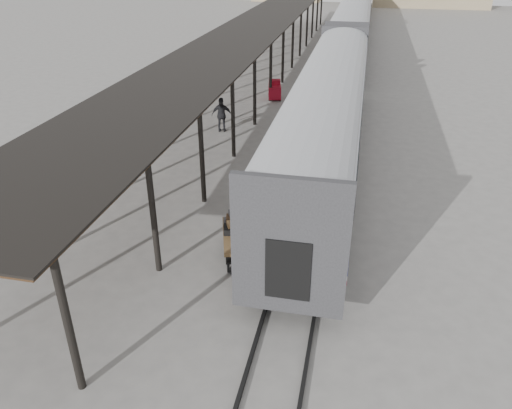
{
  "coord_description": "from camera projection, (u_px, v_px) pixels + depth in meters",
  "views": [
    {
      "loc": [
        4.6,
        -14.57,
        9.64
      ],
      "look_at": [
        1.49,
        0.03,
        1.7
      ],
      "focal_mm": 35.0,
      "sensor_mm": 36.0,
      "label": 1
    }
  ],
  "objects": [
    {
      "name": "ground",
      "position": [
        215.0,
        242.0,
        17.96
      ],
      "size": [
        160.0,
        160.0,
        0.0
      ],
      "primitive_type": "plane",
      "color": "slate",
      "rests_on": "ground"
    },
    {
      "name": "porter",
      "position": [
        239.0,
        220.0,
        15.84
      ],
      "size": [
        0.58,
        0.75,
        1.84
      ],
      "primitive_type": "imported",
      "rotation": [
        0.0,
        0.0,
        1.34
      ],
      "color": "navy",
      "rests_on": "baggage_cart"
    },
    {
      "name": "pedestrian",
      "position": [
        222.0,
        115.0,
        27.92
      ],
      "size": [
        1.21,
        0.68,
        1.95
      ],
      "primitive_type": "imported",
      "rotation": [
        0.0,
        0.0,
        3.33
      ],
      "color": "black",
      "rests_on": "ground"
    },
    {
      "name": "suitcase_stack",
      "position": [
        238.0,
        223.0,
        17.08
      ],
      "size": [
        1.27,
        1.28,
        0.6
      ],
      "rotation": [
        0.0,
        0.0,
        0.29
      ],
      "color": "#3E3E41",
      "rests_on": "baggage_cart"
    },
    {
      "name": "rails",
      "position": [
        349.0,
        55.0,
        46.7
      ],
      "size": [
        1.54,
        150.0,
        0.12
      ],
      "color": "black",
      "rests_on": "ground"
    },
    {
      "name": "luggage_tug",
      "position": [
        275.0,
        91.0,
        33.98
      ],
      "size": [
        1.11,
        1.52,
        1.21
      ],
      "rotation": [
        0.0,
        0.0,
        0.21
      ],
      "color": "maroon",
      "rests_on": "ground"
    },
    {
      "name": "canopy",
      "position": [
        259.0,
        25.0,
        37.43
      ],
      "size": [
        4.9,
        64.3,
        4.15
      ],
      "color": "#422B19",
      "rests_on": "ground"
    },
    {
      "name": "train",
      "position": [
        352.0,
        26.0,
        45.29
      ],
      "size": [
        3.45,
        76.01,
        4.01
      ],
      "color": "silver",
      "rests_on": "ground"
    },
    {
      "name": "baggage_cart",
      "position": [
        242.0,
        239.0,
        16.95
      ],
      "size": [
        1.89,
        2.66,
        0.86
      ],
      "rotation": [
        0.0,
        0.0,
        0.29
      ],
      "color": "brown",
      "rests_on": "ground"
    }
  ]
}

